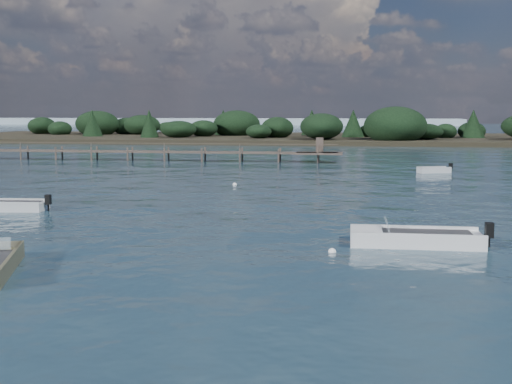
# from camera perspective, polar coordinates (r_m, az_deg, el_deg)

# --- Properties ---
(ground) EXTENTS (400.00, 400.00, 0.00)m
(ground) POSITION_cam_1_polar(r_m,az_deg,el_deg) (82.54, 3.23, 3.34)
(ground) COLOR #172A37
(ground) RESTS_ON ground
(dinghy_mid_grey) EXTENTS (4.65, 1.93, 1.16)m
(dinghy_mid_grey) POSITION_cam_1_polar(r_m,az_deg,el_deg) (39.10, -21.16, -1.29)
(dinghy_mid_grey) COLOR #B0B5B8
(dinghy_mid_grey) RESTS_ON ground
(tender_far_grey_b) EXTENTS (3.28, 2.02, 1.10)m
(tender_far_grey_b) POSITION_cam_1_polar(r_m,az_deg,el_deg) (60.45, 15.54, 1.79)
(tender_far_grey_b) COLOR #B0B5B8
(tender_far_grey_b) RESTS_ON ground
(dinghy_mid_white_a) EXTENTS (5.86, 2.06, 1.37)m
(dinghy_mid_white_a) POSITION_cam_1_polar(r_m,az_deg,el_deg) (27.95, 13.96, -4.23)
(dinghy_mid_white_a) COLOR silver
(dinghy_mid_white_a) RESTS_ON ground
(buoy_b) EXTENTS (0.32, 0.32, 0.32)m
(buoy_b) POSITION_cam_1_polar(r_m,az_deg,el_deg) (26.00, 6.78, -5.32)
(buoy_b) COLOR white
(buoy_b) RESTS_ON ground
(buoy_e) EXTENTS (0.32, 0.32, 0.32)m
(buoy_e) POSITION_cam_1_polar(r_m,az_deg,el_deg) (49.01, -1.91, 0.65)
(buoy_e) COLOR white
(buoy_e) RESTS_ON ground
(jetty) EXTENTS (64.50, 3.20, 3.40)m
(jetty) POSITION_cam_1_polar(r_m,az_deg,el_deg) (75.82, -14.20, 3.53)
(jetty) COLOR #4C4038
(jetty) RESTS_ON ground
(far_headland) EXTENTS (190.00, 40.00, 5.80)m
(far_headland) POSITION_cam_1_polar(r_m,az_deg,el_deg) (123.45, 16.54, 5.26)
(far_headland) COLOR black
(far_headland) RESTS_ON ground
(distant_haze) EXTENTS (280.00, 20.00, 2.40)m
(distant_haze) POSITION_cam_1_polar(r_m,az_deg,el_deg) (270.10, -13.06, 5.89)
(distant_haze) COLOR #90A6B3
(distant_haze) RESTS_ON ground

